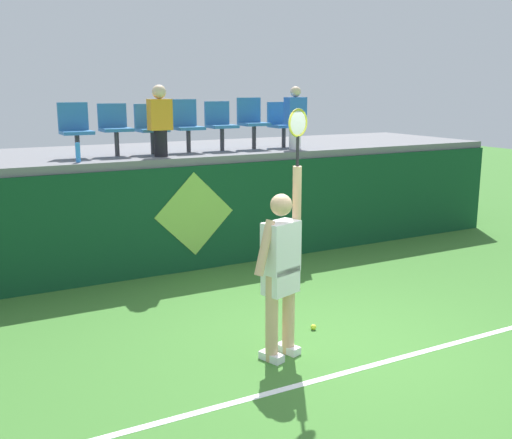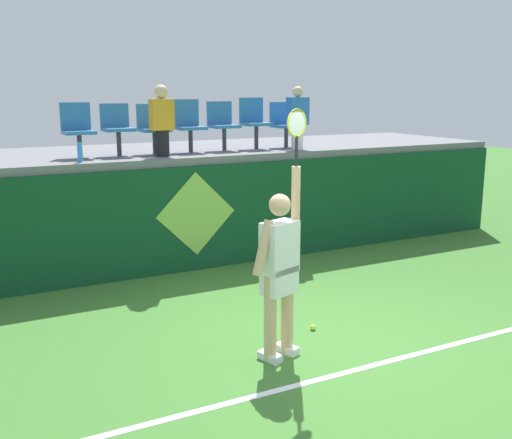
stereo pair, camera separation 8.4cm
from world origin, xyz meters
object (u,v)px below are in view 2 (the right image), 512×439
object	(u,v)px
stadium_chair_3	(188,123)
stadium_chair_6	(284,122)
tennis_player	(280,266)
water_bottle	(80,152)
stadium_chair_0	(78,127)
stadium_chair_2	(153,126)
stadium_chair_4	(222,123)
stadium_chair_5	(254,120)
tennis_ball	(313,327)
stadium_chair_1	(117,126)
spectator_0	(298,117)
spectator_1	(162,119)

from	to	relation	value
stadium_chair_3	stadium_chair_6	bearing A→B (deg)	-0.15
tennis_player	water_bottle	size ratio (longest dim) A/B	9.34
stadium_chair_0	stadium_chair_2	distance (m)	1.15
stadium_chair_4	stadium_chair_5	world-z (taller)	stadium_chair_5
tennis_ball	stadium_chair_0	size ratio (longest dim) A/B	0.08
tennis_ball	stadium_chair_2	distance (m)	4.31
tennis_player	stadium_chair_1	size ratio (longest dim) A/B	3.23
stadium_chair_0	stadium_chair_1	distance (m)	0.59
spectator_0	stadium_chair_2	bearing A→B (deg)	169.54
tennis_ball	stadium_chair_2	xyz separation A→B (m)	(-0.62, 3.70, 2.12)
stadium_chair_1	stadium_chair_3	xyz separation A→B (m)	(1.16, 0.01, 0.01)
tennis_player	stadium_chair_6	size ratio (longest dim) A/B	3.27
stadium_chair_5	stadium_chair_6	distance (m)	0.59
stadium_chair_0	stadium_chair_6	distance (m)	3.53
spectator_0	spectator_1	size ratio (longest dim) A/B	0.98
stadium_chair_4	tennis_player	bearing A→B (deg)	-107.10
stadium_chair_1	stadium_chair_2	xyz separation A→B (m)	(0.57, 0.00, -0.02)
stadium_chair_0	tennis_player	bearing A→B (deg)	-75.38
stadium_chair_5	spectator_0	distance (m)	0.74
stadium_chair_4	stadium_chair_6	world-z (taller)	stadium_chair_4
tennis_ball	stadium_chair_5	xyz separation A→B (m)	(1.17, 3.70, 2.17)
stadium_chair_0	stadium_chair_4	distance (m)	2.35
tennis_player	spectator_1	xyz separation A→B (m)	(0.08, 3.69, 1.30)
stadium_chair_4	stadium_chair_2	bearing A→B (deg)	-180.00
stadium_chair_5	spectator_1	world-z (taller)	spectator_1
tennis_player	spectator_1	size ratio (longest dim) A/B	2.39
stadium_chair_6	spectator_0	world-z (taller)	spectator_0
stadium_chair_1	stadium_chair_5	bearing A→B (deg)	0.14
stadium_chair_5	spectator_0	world-z (taller)	spectator_0
stadium_chair_2	stadium_chair_6	distance (m)	2.38
stadium_chair_1	spectator_1	world-z (taller)	spectator_1
stadium_chair_1	stadium_chair_2	size ratio (longest dim) A/B	1.02
tennis_player	stadium_chair_4	world-z (taller)	tennis_player
stadium_chair_1	spectator_0	bearing A→B (deg)	-8.44
tennis_ball	stadium_chair_6	bearing A→B (deg)	64.60
tennis_player	stadium_chair_0	xyz separation A→B (m)	(-1.08, 4.13, 1.19)
tennis_ball	stadium_chair_0	bearing A→B (deg)	115.59
stadium_chair_0	stadium_chair_6	size ratio (longest dim) A/B	1.04
tennis_player	water_bottle	world-z (taller)	tennis_player
spectator_1	stadium_chair_6	bearing A→B (deg)	10.41
water_bottle	spectator_1	distance (m)	1.34
stadium_chair_3	tennis_ball	bearing A→B (deg)	-89.66
stadium_chair_6	spectator_1	world-z (taller)	spectator_1
tennis_player	stadium_chair_1	distance (m)	4.32
spectator_0	stadium_chair_4	bearing A→B (deg)	159.67
stadium_chair_0	stadium_chair_3	size ratio (longest dim) A/B	0.96
stadium_chair_5	stadium_chair_6	bearing A→B (deg)	-0.24
stadium_chair_6	stadium_chair_0	bearing A→B (deg)	179.95
tennis_player	spectator_1	distance (m)	3.91
water_bottle	stadium_chair_5	size ratio (longest dim) A/B	0.32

